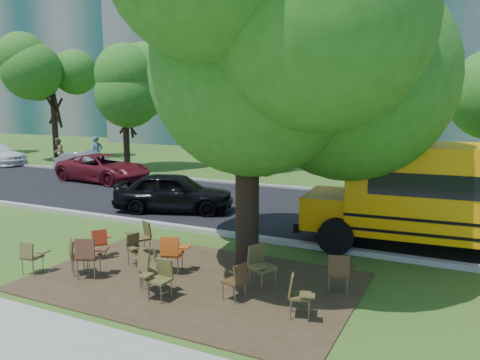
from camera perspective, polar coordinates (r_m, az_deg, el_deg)
The scene contains 30 objects.
ground at distance 11.47m, azimuth -8.75°, elevation -10.53°, with size 160.00×160.00×0.00m, color #325219.
dirt_patch at distance 10.55m, azimuth -5.79°, elevation -12.18°, with size 7.00×4.50×0.03m, color #382819.
asphalt_road at distance 17.42m, azimuth 4.56°, elevation -3.51°, with size 80.00×8.00×0.04m, color black.
kerb_near at distance 13.88m, azimuth -1.61°, elevation -6.59°, with size 80.00×0.25×0.14m, color gray.
kerb_far at distance 21.20m, azimuth 8.68°, elevation -1.15°, with size 80.00×0.25×0.14m, color gray.
building_main at distance 47.55m, azimuth 8.95°, elevation 17.79°, with size 38.00×16.00×22.00m, color slate.
building_left at distance 66.16m, azimuth -16.38°, elevation 14.22°, with size 26.00×14.00×20.00m, color slate.
bg_tree_0 at distance 28.44m, azimuth -13.90°, elevation 10.42°, with size 5.20×5.20×7.18m.
bg_tree_1 at distance 35.47m, azimuth -21.95°, elevation 11.07°, with size 6.00×6.00×8.40m.
bg_tree_2 at distance 27.24m, azimuth 1.89°, elevation 9.99°, with size 4.80×4.80×6.62m.
main_tree at distance 10.90m, azimuth 0.94°, elevation 17.26°, with size 7.08×7.08×8.93m.
chair_0 at distance 11.76m, azimuth -24.09°, elevation -8.27°, with size 0.52×0.51×0.78m.
chair_1 at distance 11.30m, azimuth -19.18°, elevation -8.43°, with size 0.73×0.58×0.85m.
chair_2 at distance 10.98m, azimuth -17.98°, elevation -8.50°, with size 0.66×0.76×0.97m.
chair_3 at distance 10.43m, azimuth -10.92°, elevation -9.70°, with size 0.70×0.55×0.81m.
chair_4 at distance 9.91m, azimuth -10.90°, elevation -10.42°, with size 0.73×0.57×0.90m.
chair_5 at distance 9.56m, azimuth -9.72°, elevation -11.39°, with size 0.55×0.48×0.83m.
chair_6 at distance 9.37m, azimuth -0.39°, elevation -11.83°, with size 0.47×0.60×0.79m.
chair_7 at distance 8.73m, azimuth 7.04°, elevation -13.38°, with size 0.60×0.56×0.83m.
chair_8 at distance 12.27m, azimuth -16.73°, elevation -7.08°, with size 0.54×0.68×0.80m.
chair_9 at distance 12.36m, azimuth -11.85°, elevation -6.52°, with size 0.73×0.57×0.88m.
chair_10 at distance 11.62m, azimuth -12.68°, elevation -7.89°, with size 0.46×0.59×0.78m.
chair_11 at distance 10.83m, azimuth -8.22°, elevation -8.53°, with size 0.63×0.69×0.92m.
chair_12 at distance 9.88m, azimuth 2.43°, elevation -10.03°, with size 0.62×0.79×0.97m.
chair_13 at distance 9.73m, azimuth 12.04°, elevation -10.73°, with size 0.63×0.69×0.92m.
black_car at distance 16.96m, azimuth -8.03°, elevation -1.49°, with size 1.71×4.25×1.45m, color black.
bg_car_silver at distance 26.37m, azimuth -18.04°, elevation 1.84°, with size 1.40×4.03×1.33m, color gray.
bg_car_red at distance 24.28m, azimuth -16.27°, elevation 1.39°, with size 2.31×5.00×1.39m, color #550E17.
pedestrian_a at distance 29.52m, azimuth -17.03°, elevation 3.23°, with size 0.71×0.46×1.94m, color #37517C.
pedestrian_b at distance 31.64m, azimuth -21.29°, elevation 3.22°, with size 0.86×0.67×1.76m, color olive.
Camera 1 is at (6.26, -8.80, 3.86)m, focal length 35.00 mm.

